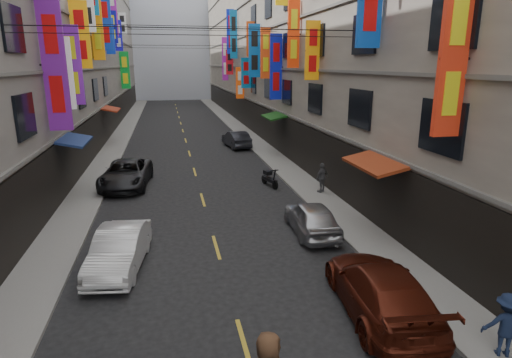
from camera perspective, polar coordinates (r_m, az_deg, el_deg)
name	(u,v)px	position (r m, az deg, el deg)	size (l,w,h in m)	color
sidewalk_left	(117,142)	(39.85, -18.04, 4.69)	(2.00, 90.00, 0.12)	slate
sidewalk_right	(250,138)	(40.33, -0.78, 5.55)	(2.00, 90.00, 0.12)	slate
building_row_left	(29,28)	(40.49, -28.02, 17.30)	(10.14, 90.00, 19.00)	gray
building_row_right	(314,33)	(41.42, 7.78, 18.76)	(10.14, 90.00, 19.00)	#9E9484
haze_block	(171,41)	(89.15, -11.30, 17.55)	(18.00, 8.00, 22.00)	silver
shop_signage	(184,29)	(32.05, -9.56, 19.17)	(14.00, 55.00, 11.98)	#0D339C
street_awnings	(174,137)	(23.34, -10.88, 5.58)	(13.99, 35.20, 0.41)	#155024
overhead_cables	(189,28)	(27.16, -8.90, 19.26)	(14.00, 38.04, 1.24)	black
lane_markings	(187,146)	(36.70, -9.14, 4.32)	(0.12, 80.20, 0.01)	gold
scooter_far_right	(269,179)	(24.31, 1.79, 0.05)	(0.69, 1.77, 1.14)	black
car_left_mid	(119,250)	(15.32, -17.78, -8.95)	(1.47, 4.21, 1.39)	silver
car_left_far	(126,174)	(25.25, -16.92, 0.66)	(2.45, 5.31, 1.48)	black
car_right_near	(380,290)	(12.62, 16.24, -13.99)	(2.08, 5.10, 1.48)	#531A0E
car_right_mid	(312,218)	(17.68, 7.44, -5.12)	(1.60, 3.99, 1.36)	#B6B6BB
car_right_far	(236,139)	(35.81, -2.65, 5.34)	(1.46, 4.17, 1.37)	#27282F
pedestrian_rnear	(506,325)	(11.97, 30.38, -16.42)	(1.01, 0.52, 1.57)	#141D37
pedestrian_rfar	(322,177)	(22.95, 8.80, 0.20)	(0.94, 0.53, 1.60)	#535255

